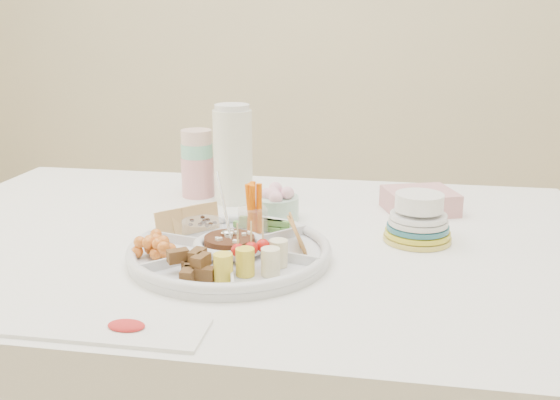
% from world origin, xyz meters
% --- Properties ---
extents(dining_table, '(1.52, 1.02, 0.76)m').
position_xyz_m(dining_table, '(0.00, 0.00, 0.38)').
color(dining_table, white).
rests_on(dining_table, floor).
extents(party_tray, '(0.46, 0.46, 0.04)m').
position_xyz_m(party_tray, '(0.01, -0.14, 0.78)').
color(party_tray, white).
rests_on(party_tray, dining_table).
extents(bean_dip, '(0.12, 0.12, 0.04)m').
position_xyz_m(bean_dip, '(0.01, -0.14, 0.79)').
color(bean_dip, black).
rests_on(bean_dip, party_tray).
extents(tortillas, '(0.11, 0.11, 0.05)m').
position_xyz_m(tortillas, '(0.14, -0.11, 0.80)').
color(tortillas, brown).
rests_on(tortillas, party_tray).
extents(carrot_cucumber, '(0.14, 0.14, 0.11)m').
position_xyz_m(carrot_cucumber, '(0.04, -0.01, 0.82)').
color(carrot_cucumber, '#FF6700').
rests_on(carrot_cucumber, party_tray).
extents(pita_raisins, '(0.14, 0.14, 0.06)m').
position_xyz_m(pita_raisins, '(-0.08, -0.05, 0.80)').
color(pita_raisins, tan).
rests_on(pita_raisins, party_tray).
extents(cherries, '(0.12, 0.12, 0.04)m').
position_xyz_m(cherries, '(-0.11, -0.18, 0.79)').
color(cherries, orange).
rests_on(cherries, party_tray).
extents(granola_chunks, '(0.12, 0.12, 0.04)m').
position_xyz_m(granola_chunks, '(-0.02, -0.27, 0.79)').
color(granola_chunks, '#3B2B14').
rests_on(granola_chunks, party_tray).
extents(banana_tomato, '(0.13, 0.13, 0.09)m').
position_xyz_m(banana_tomato, '(0.11, -0.23, 0.82)').
color(banana_tomato, '#D4B86F').
rests_on(banana_tomato, party_tray).
extents(cup_stack, '(0.10, 0.10, 0.23)m').
position_xyz_m(cup_stack, '(-0.18, 0.28, 0.87)').
color(cup_stack, '#B4CBAA').
rests_on(cup_stack, dining_table).
extents(thermos, '(0.12, 0.12, 0.25)m').
position_xyz_m(thermos, '(-0.07, 0.24, 0.88)').
color(thermos, silver).
rests_on(thermos, dining_table).
extents(flower_bowl, '(0.13, 0.13, 0.08)m').
position_xyz_m(flower_bowl, '(0.05, 0.12, 0.80)').
color(flower_bowl, '#AEE4BF').
rests_on(flower_bowl, dining_table).
extents(napkin_stack, '(0.19, 0.18, 0.05)m').
position_xyz_m(napkin_stack, '(0.38, 0.24, 0.78)').
color(napkin_stack, '#D29193').
rests_on(napkin_stack, dining_table).
extents(plate_stack, '(0.15, 0.15, 0.09)m').
position_xyz_m(plate_stack, '(0.37, 0.03, 0.80)').
color(plate_stack, gold).
rests_on(plate_stack, dining_table).
extents(placemat, '(0.30, 0.10, 0.01)m').
position_xyz_m(placemat, '(-0.10, -0.44, 0.76)').
color(placemat, white).
rests_on(placemat, dining_table).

